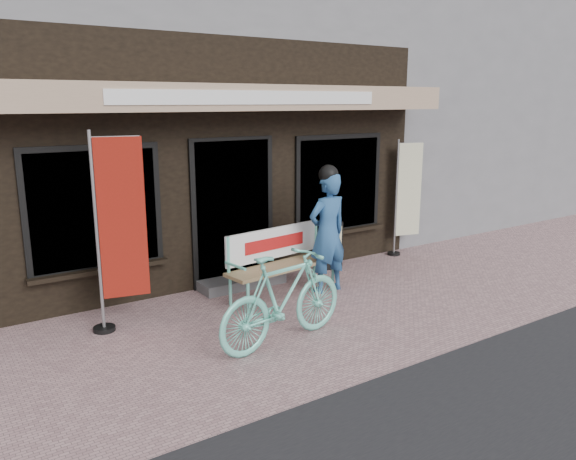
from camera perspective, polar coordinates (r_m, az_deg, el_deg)
ground at (r=7.07m, az=2.31°, el=-9.52°), size 70.00×70.00×0.00m
storefront at (r=10.95m, az=-13.48°, el=14.13°), size 7.00×6.77×6.00m
neighbor_right_near at (r=16.40m, az=15.59°, el=12.84°), size 10.00×7.00×5.60m
bench at (r=7.93m, az=-0.86°, el=-2.71°), size 1.81×0.68×0.96m
person at (r=8.03m, az=4.04°, el=-0.02°), size 0.65×0.44×1.84m
bicycle at (r=6.36m, az=-0.47°, el=-6.96°), size 1.84×0.77×1.07m
nobori_red at (r=6.87m, az=-16.86°, el=0.06°), size 0.71×0.31×2.39m
nobori_cream at (r=10.18m, az=11.95°, el=3.42°), size 0.61×0.28×2.06m
menu_stand at (r=9.16m, az=4.39°, el=-1.59°), size 0.40×0.16×0.79m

